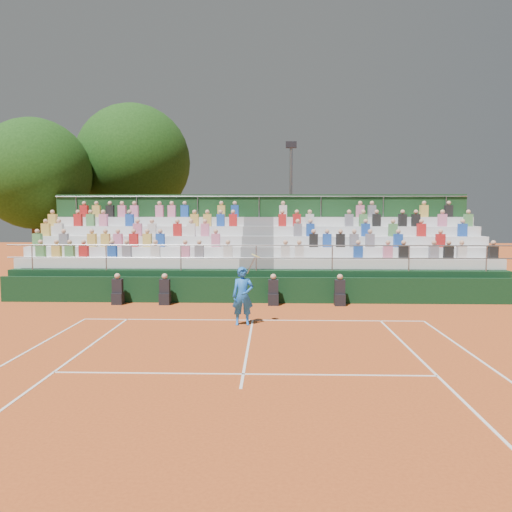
{
  "coord_description": "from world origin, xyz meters",
  "views": [
    {
      "loc": [
        0.59,
        -15.89,
        3.4
      ],
      "look_at": [
        0.0,
        3.5,
        1.8
      ],
      "focal_mm": 35.0,
      "sensor_mm": 36.0,
      "label": 1
    }
  ],
  "objects_px": {
    "tree_west": "(35,174)",
    "tennis_player": "(243,296)",
    "tree_east": "(133,162)",
    "floodlight_mast": "(291,197)"
  },
  "relations": [
    {
      "from": "tennis_player",
      "to": "tree_west",
      "type": "distance_m",
      "value": 16.93
    },
    {
      "from": "tree_west",
      "to": "tree_east",
      "type": "height_order",
      "value": "tree_east"
    },
    {
      "from": "tennis_player",
      "to": "tree_west",
      "type": "relative_size",
      "value": 0.26
    },
    {
      "from": "tree_east",
      "to": "floodlight_mast",
      "type": "distance_m",
      "value": 10.25
    },
    {
      "from": "tree_west",
      "to": "tennis_player",
      "type": "bearing_deg",
      "value": -43.77
    },
    {
      "from": "tree_east",
      "to": "floodlight_mast",
      "type": "xyz_separation_m",
      "value": [
        9.61,
        -2.75,
        -2.28
      ]
    },
    {
      "from": "tennis_player",
      "to": "floodlight_mast",
      "type": "distance_m",
      "value": 13.48
    },
    {
      "from": "tree_east",
      "to": "tennis_player",
      "type": "bearing_deg",
      "value": -63.93
    },
    {
      "from": "tree_west",
      "to": "tree_east",
      "type": "relative_size",
      "value": 0.84
    },
    {
      "from": "tennis_player",
      "to": "floodlight_mast",
      "type": "xyz_separation_m",
      "value": [
        1.97,
        12.87,
        3.49
      ]
    }
  ]
}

